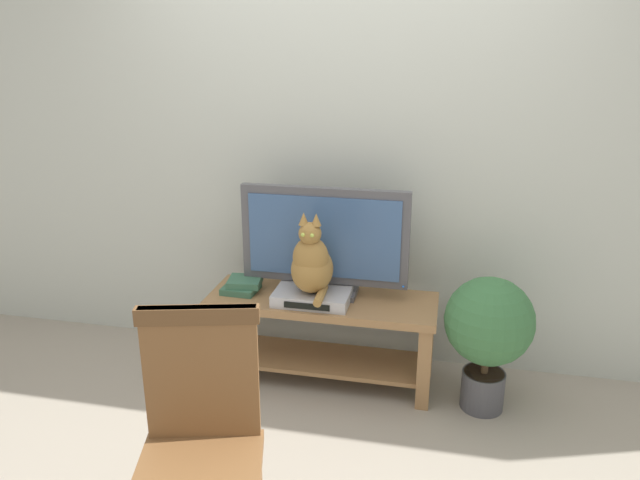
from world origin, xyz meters
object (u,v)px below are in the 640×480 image
book_stack (243,285)px  tv_stand (322,324)px  media_box (312,296)px  cat (312,263)px  tv (324,240)px  wooden_chair (200,433)px  potted_plant (488,329)px

book_stack → tv_stand: bearing=0.3°
media_box → cat: size_ratio=0.90×
tv → wooden_chair: (-0.13, -1.43, -0.24)m
tv_stand → wooden_chair: size_ratio=1.26×
media_box → cat: 0.20m
cat → potted_plant: 0.97m
cat → tv: bearing=74.9°
tv_stand → potted_plant: 0.90m
potted_plant → media_box: bearing=177.6°
tv → potted_plant: 0.97m
cat → potted_plant: bearing=-1.5°
cat → wooden_chair: (-0.09, -1.28, -0.16)m
potted_plant → cat: bearing=178.5°
media_box → wooden_chair: (-0.09, -1.30, 0.04)m
tv → potted_plant: (0.89, -0.17, -0.36)m
media_box → wooden_chair: wooden_chair is taller
media_box → wooden_chair: 1.30m
tv → potted_plant: bearing=-10.6°
media_box → tv: bearing=72.8°
tv_stand → tv: (0.00, 0.06, 0.47)m
tv_stand → cat: bearing=-115.5°
book_stack → wooden_chair: bearing=-76.6°
tv_stand → book_stack: (-0.46, -0.00, 0.19)m
media_box → tv_stand: bearing=59.0°
tv_stand → media_box: bearing=-121.0°
tv_stand → tv: bearing=90.0°
media_box → potted_plant: bearing=-2.4°
wooden_chair → tv_stand: bearing=84.4°
tv → wooden_chair: 1.45m
tv → cat: 0.17m
cat → potted_plant: cat is taller
media_box → potted_plant: (0.93, -0.04, -0.07)m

